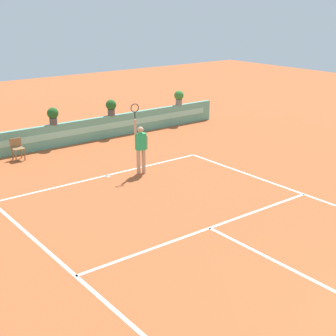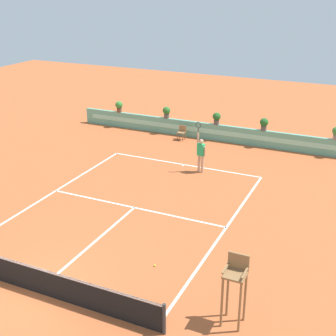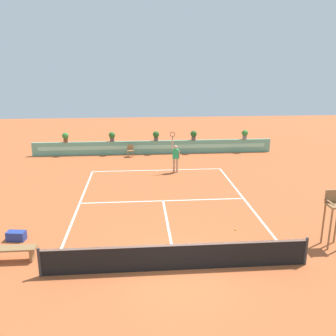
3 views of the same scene
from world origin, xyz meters
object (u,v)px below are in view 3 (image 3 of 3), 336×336
potted_plant_centre (156,135)px  potted_plant_far_left (65,137)px  gear_bag (16,236)px  bench_courtside (13,251)px  tennis_ball_near_baseline (235,229)px  umpire_chair (334,212)px  potted_plant_far_right (245,134)px  potted_plant_left (112,136)px  potted_plant_right (194,135)px  ball_kid_chair (130,150)px  tennis_player (175,156)px

potted_plant_centre → potted_plant_far_left: bearing=180.0°
gear_bag → bench_courtside: bearing=-76.4°
gear_bag → tennis_ball_near_baseline: gear_bag is taller
umpire_chair → potted_plant_centre: 16.20m
potted_plant_centre → potted_plant_far_right: same height
potted_plant_centre → umpire_chair: bearing=-69.0°
bench_courtside → potted_plant_left: (2.48, 15.33, 1.04)m
umpire_chair → potted_plant_right: 15.41m
potted_plant_far_left → potted_plant_centre: bearing=0.0°
ball_kid_chair → tennis_player: 5.24m
umpire_chair → tennis_player: (-4.85, 10.05, -0.29)m
umpire_chair → potted_plant_left: 17.65m
potted_plant_far_left → gear_bag: bearing=-87.8°
bench_courtside → potted_plant_far_right: (12.58, 15.33, 1.04)m
gear_bag → potted_plant_far_left: (-0.53, 13.73, 1.23)m
potted_plant_centre → potted_plant_left: size_ratio=1.00×
ball_kid_chair → potted_plant_left: (-1.35, 0.73, 0.93)m
umpire_chair → potted_plant_far_left: umpire_chair is taller
ball_kid_chair → potted_plant_far_right: bearing=4.8°
potted_plant_left → ball_kid_chair: bearing=-28.4°
gear_bag → tennis_player: (7.10, 8.66, 0.87)m
potted_plant_far_right → potted_plant_centre: bearing=180.0°
umpire_chair → gear_bag: (-11.95, 1.39, -1.16)m
tennis_ball_near_baseline → potted_plant_far_left: potted_plant_far_left is taller
ball_kid_chair → tennis_player: (2.89, -4.34, 0.57)m
ball_kid_chair → gear_bag: ball_kid_chair is taller
tennis_player → gear_bag: bearing=-129.4°
tennis_player → potted_plant_right: 5.43m
potted_plant_far_right → ball_kid_chair: bearing=-175.2°
potted_plant_far_left → potted_plant_far_right: bearing=0.0°
tennis_ball_near_baseline → potted_plant_left: (-5.85, 13.58, 1.38)m
umpire_chair → tennis_ball_near_baseline: size_ratio=31.47×
umpire_chair → ball_kid_chair: umpire_chair is taller
bench_courtside → tennis_player: size_ratio=0.62×
umpire_chair → potted_plant_far_right: size_ratio=2.96×
tennis_ball_near_baseline → gear_bag: bearing=-179.0°
bench_courtside → potted_plant_centre: potted_plant_centre is taller
bench_courtside → tennis_player: tennis_player is taller
umpire_chair → ball_kid_chair: 16.36m
ball_kid_chair → tennis_ball_near_baseline: (4.50, -12.84, -0.44)m
gear_bag → tennis_ball_near_baseline: 8.72m
potted_plant_centre → potted_plant_right: bearing=0.0°
umpire_chair → potted_plant_centre: (-5.80, 15.13, 0.07)m
bench_courtside → tennis_player: 12.28m
tennis_player → potted_plant_centre: (-0.95, 5.07, 0.36)m
tennis_player → potted_plant_right: (1.90, 5.07, 0.36)m
potted_plant_far_right → potted_plant_right: 3.96m
potted_plant_far_left → potted_plant_left: bearing=0.0°
potted_plant_centre → potted_plant_right: (2.85, 0.00, 0.00)m
umpire_chair → potted_plant_far_right: umpire_chair is taller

